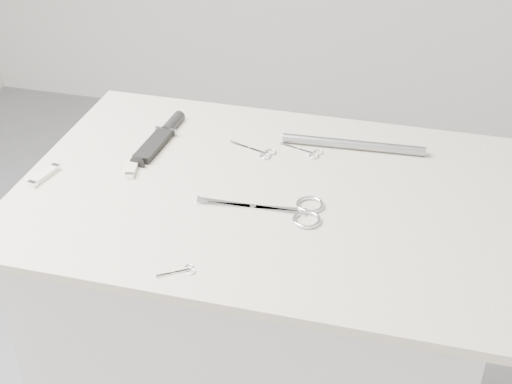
% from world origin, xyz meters
% --- Properties ---
extents(plinth, '(0.90, 0.60, 0.90)m').
position_xyz_m(plinth, '(0.00, 0.00, 0.45)').
color(plinth, silver).
rests_on(plinth, ground).
extents(display_board, '(1.00, 0.70, 0.02)m').
position_xyz_m(display_board, '(0.00, 0.00, 0.91)').
color(display_board, beige).
rests_on(display_board, plinth).
extents(large_shears, '(0.25, 0.11, 0.01)m').
position_xyz_m(large_shears, '(0.07, -0.06, 0.92)').
color(large_shears, silver).
rests_on(large_shears, display_board).
extents(embroidery_scissors_a, '(0.11, 0.06, 0.00)m').
position_xyz_m(embroidery_scissors_a, '(-0.05, 0.14, 0.92)').
color(embroidery_scissors_a, silver).
rests_on(embroidery_scissors_a, display_board).
extents(embroidery_scissors_b, '(0.10, 0.05, 0.00)m').
position_xyz_m(embroidery_scissors_b, '(0.06, 0.17, 0.92)').
color(embroidery_scissors_b, silver).
rests_on(embroidery_scissors_b, display_board).
extents(tiny_scissors, '(0.06, 0.05, 0.00)m').
position_xyz_m(tiny_scissors, '(-0.08, -0.29, 0.92)').
color(tiny_scissors, silver).
rests_on(tiny_scissors, display_board).
extents(sheathed_knife, '(0.05, 0.22, 0.03)m').
position_xyz_m(sheathed_knife, '(-0.28, 0.15, 0.93)').
color(sheathed_knife, black).
rests_on(sheathed_knife, display_board).
extents(pocket_knife_a, '(0.03, 0.08, 0.01)m').
position_xyz_m(pocket_knife_a, '(-0.29, 0.01, 0.93)').
color(pocket_knife_a, silver).
rests_on(pocket_knife_a, display_board).
extents(pocket_knife_b, '(0.03, 0.09, 0.01)m').
position_xyz_m(pocket_knife_b, '(-0.46, -0.07, 0.93)').
color(pocket_knife_b, silver).
rests_on(pocket_knife_b, display_board).
extents(metal_rail, '(0.32, 0.04, 0.02)m').
position_xyz_m(metal_rail, '(0.15, 0.21, 0.93)').
color(metal_rail, gray).
rests_on(metal_rail, display_board).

